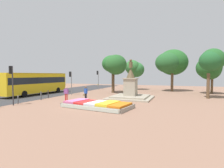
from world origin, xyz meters
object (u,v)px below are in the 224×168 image
Objects in this scene: traffic_light_near_crossing at (12,78)px; pedestrian_near_planter at (66,93)px; traffic_light_mid_block at (71,79)px; kerb_bollard_mid_a at (18,100)px; city_bus at (36,82)px; flower_planter at (97,105)px; kerb_bollard_mid_b at (41,95)px; traffic_light_far_corner at (98,77)px; pedestrian_with_handbag at (86,92)px; kerb_bollard_north at (48,94)px; statue_monument at (131,91)px.

traffic_light_near_crossing reaches higher than pedestrian_near_planter.
traffic_light_mid_block is (0.13, 9.96, -0.26)m from traffic_light_near_crossing.
traffic_light_near_crossing is at bearing -74.69° from kerb_bollard_mid_a.
traffic_light_mid_block is 5.50m from city_bus.
kerb_bollard_mid_b is at bearing 166.86° from flower_planter.
kerb_bollard_mid_a is at bearing -90.37° from traffic_light_far_corner.
pedestrian_near_planter reaches higher than flower_planter.
flower_planter is 4.06× the size of pedestrian_near_planter.
pedestrian_near_planter is at bearing 54.29° from traffic_light_near_crossing.
pedestrian_with_handbag is 1.60× the size of kerb_bollard_north.
statue_monument is (1.32, 7.17, 0.72)m from flower_planter.
traffic_light_near_crossing is 9.97m from traffic_light_mid_block.
city_bus is 8.98m from kerb_bollard_mid_a.
kerb_bollard_mid_a is (-0.12, -19.12, -2.21)m from traffic_light_far_corner.
flower_planter is 1.93× the size of traffic_light_mid_block.
statue_monument reaches higher than pedestrian_with_handbag.
traffic_light_near_crossing is 2.46m from kerb_bollard_mid_a.
statue_monument reaches higher than kerb_bollard_mid_a.
city_bus reaches higher than kerb_bollard_mid_a.
traffic_light_mid_block is 2.11× the size of pedestrian_near_planter.
kerb_bollard_mid_a is (4.84, -7.42, -1.46)m from city_bus.
traffic_light_mid_block reaches higher than pedestrian_with_handbag.
kerb_bollard_mid_a is at bearing -91.20° from kerb_bollard_mid_b.
pedestrian_with_handbag is at bearing 33.92° from pedestrian_near_planter.
pedestrian_with_handbag is 1.62× the size of kerb_bollard_mid_b.
flower_planter is 0.61× the size of city_bus.
kerb_bollard_north is (-0.11, 4.68, 0.09)m from kerb_bollard_mid_a.
city_bus is at bearing 121.55° from traffic_light_near_crossing.
traffic_light_mid_block is (-9.65, 0.75, 1.54)m from statue_monument.
pedestrian_near_planter is 5.06m from kerb_bollard_mid_a.
city_bus reaches higher than pedestrian_with_handbag.
city_bus is 10.85× the size of kerb_bollard_north.
kerb_bollard_mid_a is 0.83× the size of kerb_bollard_north.
kerb_bollard_mid_a reaches higher than flower_planter.
kerb_bollard_north is (4.73, -2.74, -1.37)m from city_bus.
traffic_light_far_corner reaches higher than pedestrian_near_planter.
statue_monument is 0.48× the size of city_bus.
traffic_light_far_corner is at bearing 89.63° from kerb_bollard_mid_a.
pedestrian_near_planter is (3.23, 4.49, -1.78)m from traffic_light_near_crossing.
pedestrian_near_planter is at bearing -60.48° from traffic_light_mid_block.
kerb_bollard_mid_a is (-5.34, -4.92, -0.48)m from pedestrian_with_handbag.
traffic_light_near_crossing is at bearing -166.43° from flower_planter.
flower_planter is 1.74× the size of traffic_light_near_crossing.
traffic_light_near_crossing is at bearing -87.72° from kerb_bollard_mid_b.
statue_monument is at bearing 39.93° from kerb_bollard_mid_a.
traffic_light_mid_block is 6.47m from pedestrian_near_planter.
traffic_light_mid_block is at bearing 89.25° from traffic_light_near_crossing.
city_bus is 10.53m from pedestrian_with_handbag.
traffic_light_near_crossing is 4.56× the size of kerb_bollard_mid_a.
pedestrian_near_planter reaches higher than pedestrian_with_handbag.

